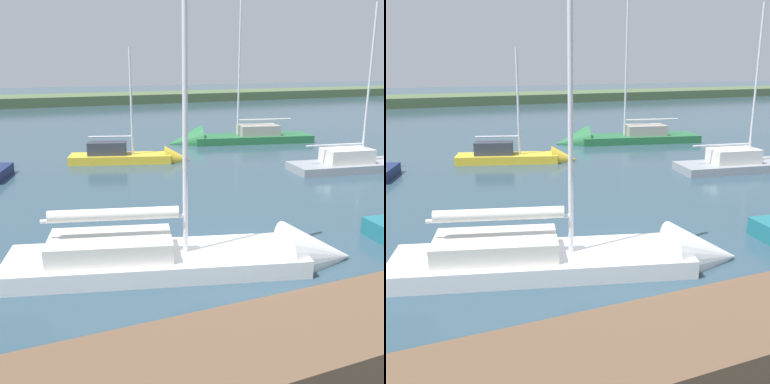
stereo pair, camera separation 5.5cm
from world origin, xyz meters
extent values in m
plane|color=#2D4756|center=(0.00, 0.00, 0.00)|extent=(200.00, 200.00, 0.00)
cube|color=#4C603D|center=(0.00, -53.61, 0.00)|extent=(180.00, 8.00, 2.40)
cube|color=brown|center=(0.00, 4.20, 0.34)|extent=(25.66, 2.48, 0.68)
cube|color=gray|center=(-10.85, -8.00, 0.04)|extent=(6.81, 3.09, 0.76)
cube|color=silver|center=(-10.47, -8.05, 0.78)|extent=(2.62, 1.79, 0.72)
cylinder|color=silver|center=(-11.34, -7.93, 4.29)|extent=(0.11, 0.11, 7.75)
cylinder|color=silver|center=(-9.74, -8.16, 1.37)|extent=(3.20, 0.56, 0.09)
cube|color=#236638|center=(-10.41, -17.70, 0.03)|extent=(8.59, 4.14, 0.94)
cone|color=#236638|center=(-5.78, -18.70, 0.03)|extent=(2.68, 2.87, 2.45)
cube|color=gray|center=(-10.85, -17.60, 0.84)|extent=(3.02, 2.20, 0.69)
cylinder|color=silver|center=(-9.39, -17.92, 5.43)|extent=(0.13, 0.13, 9.87)
cylinder|color=silver|center=(-11.27, -17.51, 1.55)|extent=(3.80, 0.91, 0.10)
cube|color=gold|center=(-0.20, -14.49, 0.09)|extent=(5.79, 3.16, 0.73)
cone|color=gold|center=(-3.24, -13.55, 0.09)|extent=(1.82, 1.93, 1.58)
cube|color=#333842|center=(0.48, -14.71, 0.81)|extent=(2.29, 1.60, 0.71)
cylinder|color=silver|center=(-0.86, -14.29, 3.30)|extent=(0.12, 0.12, 5.70)
cylinder|color=silver|center=(0.27, -14.64, 1.45)|extent=(2.30, 0.80, 0.10)
cube|color=white|center=(2.33, -0.51, 0.09)|extent=(8.20, 4.17, 0.79)
cone|color=white|center=(-2.01, 0.67, 0.09)|extent=(2.44, 2.59, 2.16)
cube|color=silver|center=(3.49, -0.83, 0.75)|extent=(3.50, 2.42, 0.53)
cylinder|color=silver|center=(1.58, -0.31, 5.11)|extent=(0.13, 0.13, 9.25)
cylinder|color=silver|center=(3.37, -0.80, 1.50)|extent=(3.60, 1.08, 0.11)
cylinder|color=silver|center=(3.37, -0.80, 1.62)|extent=(3.30, 1.18, 0.31)
camera|label=1|loc=(5.86, 10.38, 5.39)|focal=43.19mm
camera|label=2|loc=(5.81, 10.40, 5.39)|focal=43.19mm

